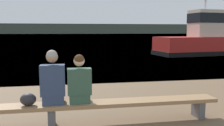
% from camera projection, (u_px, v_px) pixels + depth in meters
% --- Properties ---
extents(water_surface, '(240.00, 240.00, 0.00)m').
position_uv_depth(water_surface, '(66.00, 34.00, 125.35)').
color(water_surface, '#386084').
rests_on(water_surface, ground).
extents(far_shoreline, '(600.00, 12.00, 6.57)m').
position_uv_depth(far_shoreline, '(67.00, 29.00, 172.18)').
color(far_shoreline, '#424738').
rests_on(far_shoreline, ground).
extents(bench_main, '(6.49, 0.42, 0.43)m').
position_uv_depth(bench_main, '(52.00, 108.00, 4.61)').
color(bench_main, '#8E6B47').
rests_on(bench_main, ground).
extents(person_left, '(0.44, 0.39, 1.01)m').
position_uv_depth(person_left, '(53.00, 81.00, 4.55)').
color(person_left, navy).
rests_on(person_left, bench_main).
extents(person_right, '(0.44, 0.39, 0.92)m').
position_uv_depth(person_right, '(79.00, 83.00, 4.65)').
color(person_right, '#2D4C3D').
rests_on(person_right, bench_main).
extents(shopping_bag, '(0.28, 0.22, 0.23)m').
position_uv_depth(shopping_bag, '(28.00, 99.00, 4.51)').
color(shopping_bag, '#232328').
rests_on(shopping_bag, bench_main).
extents(tugboat_red, '(7.47, 3.58, 6.36)m').
position_uv_depth(tugboat_red, '(204.00, 41.00, 18.76)').
color(tugboat_red, red).
rests_on(tugboat_red, water_surface).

